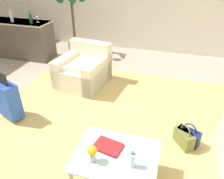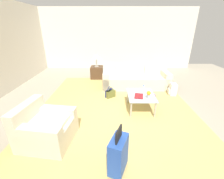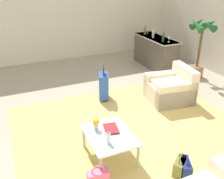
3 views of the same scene
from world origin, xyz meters
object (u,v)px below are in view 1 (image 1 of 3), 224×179
armchair (84,70)px  wine_bottle_green (31,19)px  water_bottle (132,160)px  handbag_olive (184,138)px  coffee_table (116,158)px  suitcase_blue (8,100)px  coffee_table_book (108,146)px  wine_bottle_clear (12,17)px  handbag_navy (188,136)px  wine_glass_left_of_centre (37,18)px  flower_vase (92,153)px  potted_palm (73,18)px  bar_console (20,39)px

armchair → wine_bottle_green: 2.01m
water_bottle → handbag_olive: size_ratio=0.57×
coffee_table → suitcase_blue: bearing=160.7°
coffee_table_book → handbag_olive: coffee_table_book is taller
armchair → wine_bottle_clear: (-2.22, 0.81, 0.77)m
handbag_navy → armchair: bearing=149.2°
water_bottle → handbag_navy: 1.26m
water_bottle → wine_bottle_green: bearing=135.8°
coffee_table_book → wine_bottle_clear: size_ratio=1.05×
wine_glass_left_of_centre → wine_bottle_green: bearing=-114.1°
wine_glass_left_of_centre → wine_bottle_green: (-0.07, -0.16, 0.01)m
coffee_table_book → wine_glass_left_of_centre: (-2.77, 3.06, 0.59)m
coffee_table_book → handbag_navy: size_ratio=0.88×
armchair → wine_glass_left_of_centre: 2.02m
water_bottle → flower_vase: bearing=-173.2°
armchair → flower_vase: armchair is taller
water_bottle → handbag_navy: water_bottle is taller
handbag_navy → potted_palm: (-3.03, 2.79, 0.83)m
flower_vase → wine_bottle_clear: 4.56m
armchair → coffee_table: armchair is taller
wine_bottle_clear → coffee_table_book: bearing=-40.5°
armchair → wine_glass_left_of_centre: wine_glass_left_of_centre is taller
water_bottle → suitcase_blue: suitcase_blue is taller
armchair → water_bottle: (1.49, -2.27, 0.26)m
armchair → wine_bottle_clear: bearing=160.0°
coffee_table_book → suitcase_blue: suitcase_blue is taller
water_bottle → handbag_navy: bearing=57.9°
armchair → handbag_navy: (2.12, -1.26, -0.16)m
potted_palm → coffee_table_book: bearing=-60.1°
wine_glass_left_of_centre → potted_palm: 0.90m
bar_console → wine_bottle_green: size_ratio=5.90×
wine_bottle_clear → potted_palm: size_ratio=0.17×
flower_vase → wine_bottle_clear: wine_bottle_clear is taller
handbag_navy → flower_vase: bearing=-134.9°
bar_console → handbag_olive: bar_console is taller
wine_glass_left_of_centre → bar_console: bearing=-176.5°
bar_console → potted_palm: (1.30, 0.60, 0.47)m
wine_glass_left_of_centre → suitcase_blue: (0.89, -2.44, -0.70)m
coffee_table_book → handbag_olive: 1.23m
coffee_table → handbag_olive: coffee_table is taller
armchair → handbag_navy: 2.47m
suitcase_blue → wine_bottle_clear: bearing=123.5°
armchair → suitcase_blue: size_ratio=1.26×
coffee_table_book → flower_vase: size_ratio=1.54×
coffee_table → water_bottle: bearing=-26.6°
coffee_table → armchair: bearing=120.8°
water_bottle → bar_console: 4.89m
wine_bottle_green → handbag_navy: size_ratio=0.84×
water_bottle → wine_bottle_clear: bearing=140.3°
armchair → potted_palm: bearing=120.7°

